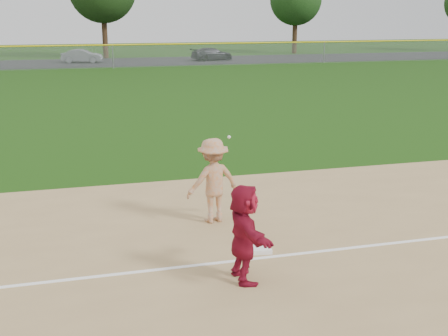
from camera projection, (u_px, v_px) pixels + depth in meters
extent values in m
plane|color=#193F0C|center=(242.00, 245.00, 12.01)|extent=(160.00, 160.00, 0.00)
cube|color=white|center=(253.00, 259.00, 11.26)|extent=(60.00, 0.10, 0.01)
cube|color=black|center=(109.00, 62.00, 54.87)|extent=(120.00, 10.00, 0.01)
cube|color=white|center=(260.00, 249.00, 11.64)|extent=(0.50, 0.50, 0.10)
imported|color=maroon|center=(244.00, 233.00, 10.16)|extent=(0.58, 1.73, 1.85)
imported|color=slate|center=(82.00, 56.00, 54.22)|extent=(4.07, 2.11, 1.28)
imported|color=black|center=(212.00, 54.00, 56.91)|extent=(4.62, 2.76, 1.25)
imported|color=#A0A0A2|center=(213.00, 181.00, 13.06)|extent=(1.42, 0.99, 2.00)
sphere|color=white|center=(229.00, 137.00, 12.02)|extent=(0.07, 0.07, 0.07)
plane|color=#999EA0|center=(113.00, 57.00, 49.01)|extent=(110.00, 0.00, 110.00)
cylinder|color=yellow|center=(112.00, 45.00, 48.74)|extent=(110.00, 0.12, 0.12)
cylinder|color=gray|center=(113.00, 57.00, 49.01)|extent=(0.08, 0.08, 2.00)
cylinder|color=gray|center=(324.00, 52.00, 53.88)|extent=(0.08, 0.08, 2.00)
cylinder|color=#322112|center=(105.00, 38.00, 59.44)|extent=(0.56, 0.56, 4.10)
cylinder|color=#312012|center=(295.00, 38.00, 66.07)|extent=(0.56, 0.56, 3.64)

